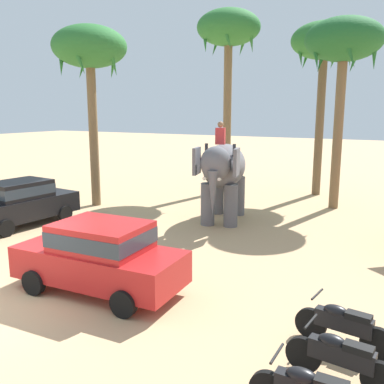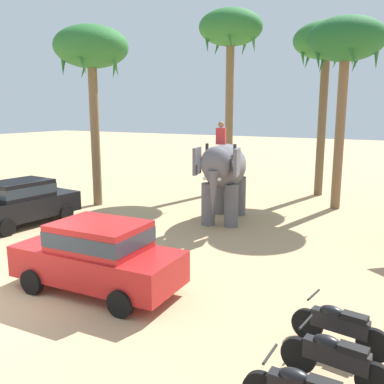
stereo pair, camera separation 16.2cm
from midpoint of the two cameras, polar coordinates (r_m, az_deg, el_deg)
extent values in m
plane|color=tan|center=(10.68, -23.08, -13.52)|extent=(120.00, 120.00, 0.00)
cube|color=red|center=(10.40, -12.91, -9.51)|extent=(4.18, 1.89, 0.76)
cube|color=red|center=(10.12, -12.64, -5.89)|extent=(2.17, 1.66, 0.64)
cube|color=#2D3842|center=(10.12, -12.64, -5.89)|extent=(2.19, 1.68, 0.35)
cylinder|color=black|center=(10.79, -21.10, -11.39)|extent=(0.61, 0.21, 0.60)
cylinder|color=black|center=(11.91, -15.09, -8.87)|extent=(0.61, 0.21, 0.60)
cylinder|color=black|center=(9.21, -9.82, -14.74)|extent=(0.61, 0.21, 0.60)
cylinder|color=black|center=(10.51, -4.33, -11.25)|extent=(0.61, 0.21, 0.60)
cube|color=black|center=(17.09, -22.28, -1.95)|extent=(2.05, 4.23, 0.76)
cube|color=black|center=(16.90, -22.73, 0.30)|extent=(1.74, 2.23, 0.64)
cube|color=#2D3842|center=(16.90, -22.73, 0.30)|extent=(1.76, 2.25, 0.35)
cylinder|color=black|center=(18.56, -20.46, -2.04)|extent=(0.23, 0.61, 0.60)
cylinder|color=black|center=(17.24, -17.11, -2.80)|extent=(0.23, 0.61, 0.60)
cylinder|color=black|center=(15.82, -24.23, -4.53)|extent=(0.23, 0.61, 0.60)
ellipsoid|color=slate|center=(16.40, 4.11, 3.56)|extent=(2.28, 3.39, 1.70)
cylinder|color=slate|center=(15.66, 4.98, -1.84)|extent=(0.52, 0.52, 1.60)
cylinder|color=slate|center=(15.83, 1.84, -1.66)|extent=(0.52, 0.52, 1.60)
cylinder|color=slate|center=(17.45, 6.05, -0.52)|extent=(0.52, 0.52, 1.60)
cylinder|color=slate|center=(17.61, 3.22, -0.37)|extent=(0.52, 0.52, 1.60)
ellipsoid|color=slate|center=(14.78, 2.93, 3.92)|extent=(1.30, 1.23, 1.20)
cube|color=slate|center=(14.74, 5.76, 4.05)|extent=(0.30, 0.81, 0.96)
cube|color=slate|center=(15.04, 0.32, 4.25)|extent=(0.30, 0.81, 0.96)
cone|color=slate|center=(14.51, 2.52, -0.22)|extent=(0.43, 0.43, 1.60)
cone|color=beige|center=(14.41, 3.59, 1.72)|extent=(0.25, 0.57, 0.21)
cone|color=beige|center=(14.52, 1.57, 1.81)|extent=(0.25, 0.57, 0.21)
cube|color=red|center=(15.45, 3.57, 7.58)|extent=(0.39, 0.31, 0.60)
sphere|color=#8E6647|center=(15.43, 3.59, 9.14)|extent=(0.22, 0.22, 0.22)
cylinder|color=#333338|center=(15.40, 5.45, 5.49)|extent=(0.12, 0.12, 0.55)
cylinder|color=#333338|center=(15.61, 1.67, 5.61)|extent=(0.12, 0.12, 0.55)
ellipsoid|color=black|center=(6.46, 13.91, -23.00)|extent=(0.44, 0.25, 0.20)
cube|color=black|center=(6.39, 17.67, -23.63)|extent=(0.44, 0.23, 0.12)
cylinder|color=black|center=(6.42, 10.70, -20.74)|extent=(0.05, 0.55, 0.04)
cylinder|color=black|center=(7.68, 14.27, -20.57)|extent=(0.61, 0.17, 0.60)
cylinder|color=black|center=(7.43, 23.65, -22.39)|extent=(0.61, 0.17, 0.60)
cube|color=black|center=(7.41, 18.97, -20.09)|extent=(1.04, 0.31, 0.32)
ellipsoid|color=black|center=(7.36, 17.88, -18.65)|extent=(0.46, 0.29, 0.20)
cube|color=black|center=(7.28, 21.06, -19.24)|extent=(0.46, 0.27, 0.12)
cylinder|color=black|center=(7.35, 15.19, -16.59)|extent=(0.10, 0.55, 0.04)
cylinder|color=black|center=(8.63, 15.28, -16.83)|extent=(0.61, 0.18, 0.60)
cylinder|color=black|center=(8.35, 23.37, -18.40)|extent=(0.61, 0.18, 0.60)
cube|color=black|center=(8.37, 19.34, -16.32)|extent=(1.04, 0.34, 0.32)
ellipsoid|color=black|center=(8.33, 18.40, -15.02)|extent=(0.47, 0.30, 0.20)
cube|color=black|center=(8.24, 21.14, -15.52)|extent=(0.47, 0.28, 0.12)
cylinder|color=black|center=(8.34, 16.09, -13.18)|extent=(0.11, 0.55, 0.04)
cylinder|color=brown|center=(19.39, -13.48, 8.09)|extent=(0.40, 0.40, 6.76)
ellipsoid|color=#286B2D|center=(19.55, -13.98, 18.61)|extent=(3.20, 3.20, 1.80)
cone|color=#286B2D|center=(18.72, -11.05, 17.54)|extent=(0.40, 0.92, 1.64)
cone|color=#286B2D|center=(20.12, -10.80, 17.08)|extent=(0.91, 0.57, 1.67)
cone|color=#286B2D|center=(20.66, -14.61, 16.76)|extent=(0.73, 0.83, 1.69)
cone|color=#286B2D|center=(19.65, -17.54, 16.93)|extent=(0.73, 0.83, 1.69)
cone|color=#286B2D|center=(18.41, -15.51, 17.46)|extent=(0.91, 0.57, 1.67)
cylinder|color=brown|center=(22.30, 4.60, 10.50)|extent=(0.42, 0.42, 8.16)
ellipsoid|color=#286B2D|center=(22.67, 4.78, 21.38)|extent=(3.20, 3.20, 1.80)
cone|color=#286B2D|center=(22.13, 7.78, 20.26)|extent=(0.40, 0.92, 1.64)
cone|color=#286B2D|center=(23.48, 6.83, 19.74)|extent=(0.91, 0.57, 1.67)
cone|color=#286B2D|center=(23.62, 3.20, 19.75)|extent=(0.73, 0.83, 1.69)
cone|color=#286B2D|center=(22.37, 1.55, 20.25)|extent=(0.73, 0.83, 1.69)
cone|color=#286B2D|center=(21.41, 4.40, 20.64)|extent=(0.91, 0.57, 1.67)
cylinder|color=brown|center=(19.27, 18.99, 8.07)|extent=(0.40, 0.40, 6.96)
ellipsoid|color=#1E5B28|center=(19.47, 19.71, 18.93)|extent=(3.20, 3.20, 1.80)
cone|color=#1E5B28|center=(19.24, 23.30, 17.29)|extent=(0.40, 0.92, 1.64)
cone|color=#1E5B28|center=(20.47, 21.22, 17.01)|extent=(0.91, 0.57, 1.67)
cone|color=#1E5B28|center=(20.27, 17.11, 17.32)|extent=(0.73, 0.83, 1.69)
cone|color=#1E5B28|center=(18.91, 16.20, 17.86)|extent=(0.73, 0.83, 1.69)
cone|color=#1E5B28|center=(18.23, 20.21, 17.90)|extent=(0.91, 0.57, 1.67)
cylinder|color=brown|center=(22.20, 16.75, 9.09)|extent=(0.41, 0.41, 7.40)
ellipsoid|color=#286B2D|center=(22.44, 17.33, 19.07)|extent=(3.20, 3.20, 1.80)
cone|color=#286B2D|center=(22.16, 20.44, 17.69)|extent=(0.40, 0.92, 1.64)
cone|color=#286B2D|center=(23.41, 18.77, 17.39)|extent=(0.91, 0.57, 1.67)
cone|color=#286B2D|center=(23.27, 15.17, 17.63)|extent=(0.73, 0.83, 1.69)
cone|color=#286B2D|center=(21.92, 14.25, 18.11)|extent=(0.73, 0.83, 1.69)
cone|color=#286B2D|center=(21.19, 17.63, 18.19)|extent=(0.91, 0.57, 1.67)
camera|label=1|loc=(0.08, -90.33, -0.06)|focal=39.30mm
camera|label=2|loc=(0.08, 89.67, 0.06)|focal=39.30mm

